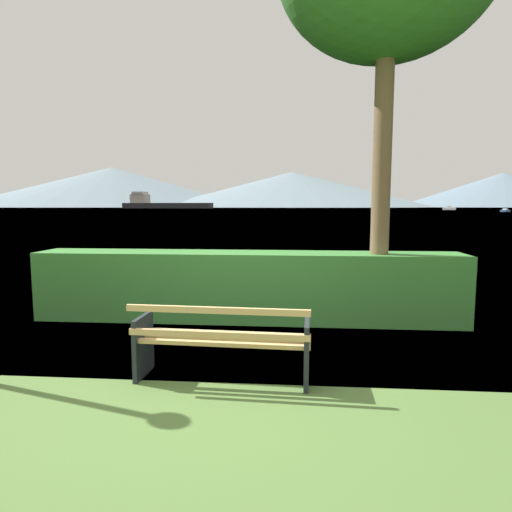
# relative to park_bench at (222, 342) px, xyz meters

# --- Properties ---
(ground_plane) EXTENTS (1400.00, 1400.00, 0.00)m
(ground_plane) POSITION_rel_park_bench_xyz_m (0.00, 0.06, -0.43)
(ground_plane) COLOR #4C6B33
(water_surface) EXTENTS (620.00, 620.00, 0.00)m
(water_surface) POSITION_rel_park_bench_xyz_m (0.00, 309.94, -0.43)
(water_surface) COLOR #7A99A8
(water_surface) RESTS_ON ground_plane
(park_bench) EXTENTS (1.90, 0.66, 0.87)m
(park_bench) POSITION_rel_park_bench_xyz_m (0.00, 0.00, 0.00)
(park_bench) COLOR tan
(park_bench) RESTS_ON ground_plane
(hedge_row) EXTENTS (6.92, 0.82, 1.12)m
(hedge_row) POSITION_rel_park_bench_xyz_m (0.00, 2.57, 0.13)
(hedge_row) COLOR #387A33
(hedge_row) RESTS_ON ground_plane
(cargo_ship_large) EXTENTS (64.92, 17.85, 11.62)m
(cargo_ship_large) POSITION_rel_park_bench_xyz_m (-91.43, 296.41, 2.82)
(cargo_ship_large) COLOR #232328
(cargo_ship_large) RESTS_ON water_surface
(fishing_boat_near) EXTENTS (4.18, 4.35, 1.05)m
(fishing_boat_near) POSITION_rel_park_bench_xyz_m (65.79, 135.93, -0.05)
(fishing_boat_near) COLOR #335693
(fishing_boat_near) RESTS_ON water_surface
(sailboat_mid) EXTENTS (5.60, 4.13, 1.80)m
(sailboat_mid) POSITION_rel_park_bench_xyz_m (70.21, 197.12, 0.25)
(sailboat_mid) COLOR silver
(sailboat_mid) RESTS_ON water_surface
(distant_hills) EXTENTS (843.01, 400.51, 55.89)m
(distant_hills) POSITION_rel_park_bench_xyz_m (-85.74, 590.39, 24.78)
(distant_hills) COLOR slate
(distant_hills) RESTS_ON ground_plane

